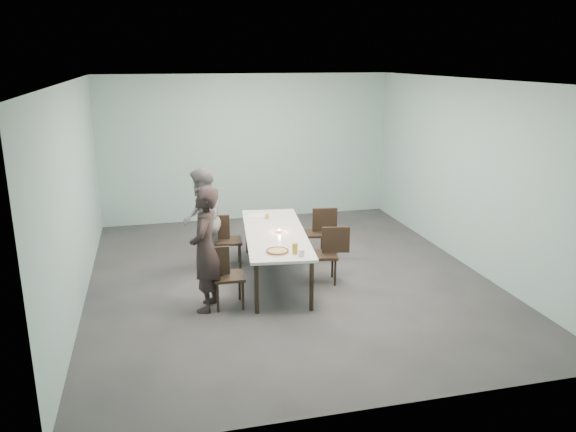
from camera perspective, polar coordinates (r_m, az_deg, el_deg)
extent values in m
plane|color=#333335|center=(8.82, -0.01, -6.25)|extent=(7.00, 7.00, 0.00)
cube|color=#97BEBA|center=(11.74, -4.13, 6.91)|extent=(6.00, 0.02, 3.00)
cube|color=#97BEBA|center=(5.17, 9.33, -4.94)|extent=(6.00, 0.02, 3.00)
cube|color=#97BEBA|center=(8.21, -20.82, 2.00)|extent=(0.02, 7.00, 3.00)
cube|color=#97BEBA|center=(9.53, 17.83, 4.09)|extent=(0.02, 7.00, 3.00)
cube|color=white|center=(8.18, -0.02, 13.63)|extent=(6.00, 7.00, 0.02)
cube|color=white|center=(8.56, -1.31, -1.75)|extent=(1.21, 2.69, 0.04)
cylinder|color=black|center=(7.52, -3.21, -7.37)|extent=(0.06, 0.06, 0.71)
cylinder|color=black|center=(9.81, -4.15, -1.77)|extent=(0.06, 0.06, 0.71)
cylinder|color=black|center=(7.60, 2.41, -7.11)|extent=(0.06, 0.06, 0.71)
cylinder|color=black|center=(9.87, 0.15, -1.61)|extent=(0.06, 0.06, 0.71)
cube|color=black|center=(7.74, -6.07, -6.15)|extent=(0.43, 0.43, 0.04)
cube|color=black|center=(7.64, -7.54, -4.57)|extent=(0.42, 0.05, 0.40)
cylinder|color=black|center=(7.66, -7.15, -8.26)|extent=(0.04, 0.04, 0.41)
cylinder|color=black|center=(7.97, -7.38, -7.28)|extent=(0.04, 0.04, 0.41)
cylinder|color=black|center=(7.69, -4.60, -8.08)|extent=(0.04, 0.04, 0.41)
cylinder|color=black|center=(8.00, -4.94, -7.11)|extent=(0.04, 0.04, 0.41)
cube|color=black|center=(9.20, -6.03, -2.53)|extent=(0.46, 0.46, 0.04)
cube|color=black|center=(9.12, -7.26, -1.14)|extent=(0.42, 0.08, 0.40)
cylinder|color=black|center=(9.11, -7.02, -4.25)|extent=(0.04, 0.04, 0.41)
cylinder|color=black|center=(9.43, -7.06, -3.54)|extent=(0.04, 0.04, 0.41)
cylinder|color=black|center=(9.12, -4.88, -4.17)|extent=(0.04, 0.04, 0.41)
cylinder|color=black|center=(9.44, -4.99, -3.46)|extent=(0.04, 0.04, 0.41)
cube|color=black|center=(8.53, 3.57, -3.97)|extent=(0.49, 0.49, 0.04)
cube|color=black|center=(8.47, 4.87, -2.42)|extent=(0.42, 0.12, 0.40)
cylinder|color=black|center=(8.78, 4.53, -4.96)|extent=(0.04, 0.04, 0.41)
cylinder|color=black|center=(8.47, 4.81, -5.77)|extent=(0.04, 0.04, 0.41)
cylinder|color=black|center=(8.75, 2.31, -5.00)|extent=(0.04, 0.04, 0.41)
cylinder|color=black|center=(8.43, 2.51, -5.82)|extent=(0.04, 0.04, 0.41)
cube|color=black|center=(9.54, 2.60, -1.78)|extent=(0.48, 0.48, 0.04)
cube|color=black|center=(9.49, 3.75, -0.37)|extent=(0.42, 0.10, 0.40)
cylinder|color=black|center=(9.79, 3.44, -2.71)|extent=(0.04, 0.04, 0.41)
cylinder|color=black|center=(9.47, 3.74, -3.36)|extent=(0.04, 0.04, 0.41)
cylinder|color=black|center=(9.75, 1.46, -2.77)|extent=(0.04, 0.04, 0.41)
cylinder|color=black|center=(9.43, 1.69, -3.43)|extent=(0.04, 0.04, 0.41)
imported|color=black|center=(7.55, -8.40, -3.36)|extent=(0.58, 0.72, 1.71)
imported|color=slate|center=(9.06, -8.70, -0.31)|extent=(0.70, 0.86, 1.65)
cylinder|color=white|center=(7.66, -1.08, -3.68)|extent=(0.34, 0.34, 0.01)
cylinder|color=#DCCC7D|center=(7.66, -1.08, -3.58)|extent=(0.30, 0.30, 0.01)
torus|color=brown|center=(7.66, -1.08, -3.55)|extent=(0.32, 0.32, 0.03)
cylinder|color=white|center=(7.96, 0.51, -2.93)|extent=(0.18, 0.18, 0.01)
cylinder|color=#BB8C29|center=(7.58, 0.72, -3.34)|extent=(0.08, 0.08, 0.15)
cylinder|color=silver|center=(7.51, 1.40, -3.78)|extent=(0.08, 0.08, 0.09)
cylinder|color=silver|center=(8.52, -0.89, -1.57)|extent=(0.06, 0.06, 0.03)
cylinder|color=orange|center=(8.51, -0.89, -1.42)|extent=(0.04, 0.04, 0.01)
cylinder|color=#BB8C29|center=(9.23, -2.14, -0.04)|extent=(0.07, 0.07, 0.08)
cube|color=silver|center=(9.45, -3.16, 0.08)|extent=(0.32, 0.25, 0.01)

